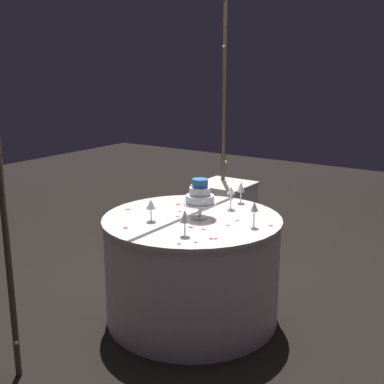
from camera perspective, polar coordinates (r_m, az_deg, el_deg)
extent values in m
plane|color=black|center=(3.76, 0.00, -13.85)|extent=(12.00, 12.00, 0.00)
cylinder|color=#473D2D|center=(2.87, -20.66, 0.89)|extent=(0.04, 0.04, 2.30)
cylinder|color=#473D2D|center=(4.56, 3.57, 6.41)|extent=(0.04, 0.04, 2.30)
sphere|color=#F9EAB2|center=(3.18, -19.14, -15.73)|extent=(0.02, 0.02, 0.02)
sphere|color=#F9EAB2|center=(4.51, 3.59, 16.02)|extent=(0.02, 0.02, 0.02)
sphere|color=#F9EAB2|center=(4.55, 3.66, 18.72)|extent=(0.02, 0.02, 0.02)
sphere|color=#F9EAB2|center=(2.88, -20.79, 1.71)|extent=(0.02, 0.02, 0.02)
sphere|color=#F9EAB2|center=(4.63, 3.69, 1.32)|extent=(0.02, 0.02, 0.02)
sphere|color=#F9EAB2|center=(3.14, -19.36, -12.94)|extent=(0.02, 0.02, 0.02)
sphere|color=#F9EAB2|center=(4.61, 3.79, 3.44)|extent=(0.02, 0.02, 0.02)
sphere|color=#F9EAB2|center=(4.59, 3.59, 4.32)|extent=(0.02, 0.02, 0.02)
sphere|color=#F9EAB2|center=(4.64, 3.52, 0.06)|extent=(0.02, 0.02, 0.02)
cylinder|color=silver|center=(3.60, 0.00, -8.73)|extent=(1.21, 1.21, 0.73)
cylinder|color=silver|center=(3.47, 0.00, -3.03)|extent=(1.23, 1.23, 0.02)
cube|color=silver|center=(4.62, 3.68, -3.58)|extent=(0.43, 0.43, 0.72)
cube|color=silver|center=(4.52, 3.76, 0.88)|extent=(0.45, 0.45, 0.02)
cylinder|color=silver|center=(3.45, 0.89, -2.90)|extent=(0.11, 0.11, 0.01)
cylinder|color=silver|center=(3.44, 0.89, -2.12)|extent=(0.02, 0.02, 0.09)
cylinder|color=silver|center=(3.42, 0.90, -1.31)|extent=(0.22, 0.22, 0.01)
cylinder|color=white|center=(3.41, 0.90, -0.79)|extent=(0.19, 0.19, 0.05)
cylinder|color=white|center=(3.40, 0.90, 0.09)|extent=(0.14, 0.14, 0.05)
cylinder|color=#2D6BB7|center=(3.39, 0.91, 1.00)|extent=(0.11, 0.11, 0.06)
cylinder|color=silver|center=(3.68, 4.36, -1.88)|extent=(0.06, 0.06, 0.00)
cylinder|color=silver|center=(3.66, 4.38, -1.03)|extent=(0.01, 0.01, 0.11)
cone|color=silver|center=(3.64, 4.40, 0.21)|extent=(0.06, 0.06, 0.05)
cylinder|color=silver|center=(3.84, 5.48, -1.21)|extent=(0.06, 0.06, 0.00)
cylinder|color=silver|center=(3.83, 5.50, -0.58)|extent=(0.01, 0.01, 0.08)
cone|color=silver|center=(3.81, 5.53, 0.58)|extent=(0.06, 0.06, 0.07)
cylinder|color=silver|center=(3.29, 6.94, -3.90)|extent=(0.06, 0.06, 0.00)
cylinder|color=silver|center=(3.27, 6.97, -3.00)|extent=(0.01, 0.01, 0.10)
cone|color=silver|center=(3.25, 7.01, -1.61)|extent=(0.05, 0.05, 0.06)
cylinder|color=silver|center=(3.40, -4.60, -3.24)|extent=(0.06, 0.06, 0.00)
cylinder|color=silver|center=(3.39, -4.61, -2.54)|extent=(0.01, 0.01, 0.08)
cone|color=silver|center=(3.37, -4.64, -1.36)|extent=(0.06, 0.06, 0.06)
cylinder|color=silver|center=(3.78, 1.52, -1.38)|extent=(0.06, 0.06, 0.00)
cylinder|color=silver|center=(3.77, 1.53, -0.77)|extent=(0.01, 0.01, 0.08)
cone|color=silver|center=(3.76, 1.53, 0.27)|extent=(0.06, 0.06, 0.06)
cylinder|color=silver|center=(3.10, -0.81, -4.93)|extent=(0.06, 0.06, 0.00)
cylinder|color=silver|center=(3.09, -0.81, -4.15)|extent=(0.01, 0.01, 0.09)
cone|color=silver|center=(3.06, -0.81, -2.73)|extent=(0.06, 0.06, 0.07)
ellipsoid|color=#E02D47|center=(3.77, -1.64, -1.43)|extent=(0.04, 0.04, 0.00)
ellipsoid|color=#E02D47|center=(3.89, 1.15, -0.93)|extent=(0.03, 0.03, 0.00)
ellipsoid|color=#E02D47|center=(3.26, -0.11, -3.97)|extent=(0.03, 0.04, 0.00)
ellipsoid|color=#E02D47|center=(3.33, 8.85, -3.75)|extent=(0.02, 0.03, 0.00)
ellipsoid|color=#E02D47|center=(3.61, -1.39, -2.17)|extent=(0.03, 0.03, 0.00)
ellipsoid|color=#E02D47|center=(3.30, 4.02, -3.76)|extent=(0.03, 0.04, 0.00)
ellipsoid|color=#E02D47|center=(3.05, 2.68, -5.25)|extent=(0.03, 0.03, 0.00)
ellipsoid|color=#E02D47|center=(3.72, -0.28, -1.65)|extent=(0.03, 0.03, 0.00)
ellipsoid|color=#E02D47|center=(3.27, -7.48, -4.01)|extent=(0.03, 0.04, 0.00)
ellipsoid|color=#E02D47|center=(3.41, 5.12, -3.20)|extent=(0.03, 0.03, 0.00)
ellipsoid|color=#E02D47|center=(2.97, -1.47, -5.83)|extent=(0.03, 0.03, 0.00)
ellipsoid|color=#E02D47|center=(3.36, 2.44, -3.43)|extent=(0.04, 0.04, 0.00)
ellipsoid|color=#E02D47|center=(3.79, -1.43, -1.34)|extent=(0.03, 0.03, 0.00)
ellipsoid|color=#E02D47|center=(2.99, 0.40, -5.65)|extent=(0.02, 0.03, 0.00)
ellipsoid|color=#E02D47|center=(3.05, 2.16, -5.24)|extent=(0.04, 0.03, 0.00)
ellipsoid|color=#E02D47|center=(3.48, -1.60, -2.76)|extent=(0.02, 0.03, 0.00)
ellipsoid|color=#E02D47|center=(3.67, 1.10, -1.90)|extent=(0.04, 0.03, 0.00)
ellipsoid|color=#E02D47|center=(3.68, -7.23, -1.95)|extent=(0.04, 0.05, 0.00)
ellipsoid|color=#E02D47|center=(3.22, 1.31, -4.19)|extent=(0.03, 0.03, 0.00)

